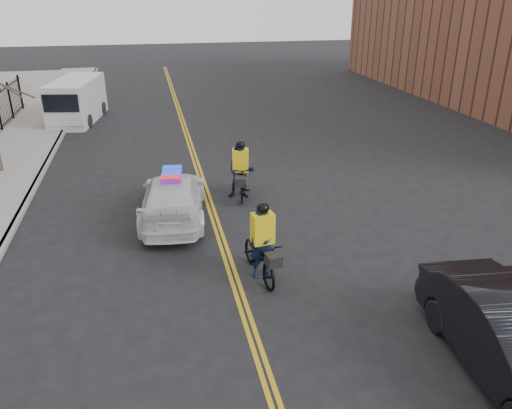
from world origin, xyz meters
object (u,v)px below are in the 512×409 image
object	(u,v)px
cargo_van	(76,101)
cyclist_far	(241,175)
cyclist_near	(263,251)
police_cruiser	(173,197)

from	to	relation	value
cargo_van	cyclist_far	size ratio (longest dim) A/B	2.66
cyclist_near	cyclist_far	xyz separation A→B (m)	(0.42, 5.20, 0.10)
police_cruiser	cyclist_near	world-z (taller)	cyclist_near
cargo_van	cyclist_near	bearing A→B (deg)	-61.09
cargo_van	cyclist_near	world-z (taller)	cargo_van
police_cruiser	cargo_van	distance (m)	14.43
cargo_van	cyclist_near	xyz separation A→B (m)	(6.25, -17.73, -0.38)
cyclist_far	cargo_van	bearing A→B (deg)	130.69
police_cruiser	cyclist_near	xyz separation A→B (m)	(1.94, -3.96, 0.00)
cargo_van	cyclist_far	bearing A→B (deg)	-52.48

